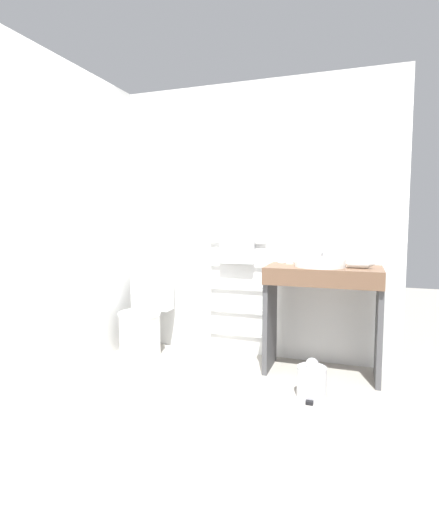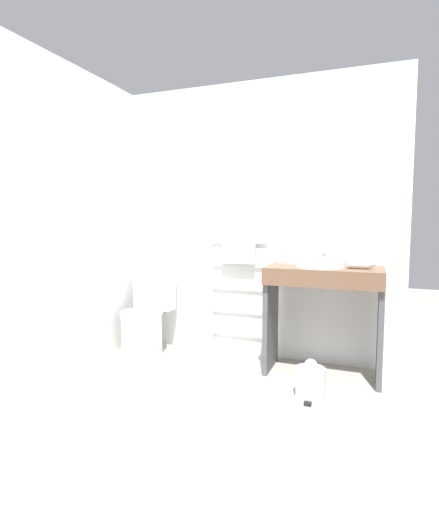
% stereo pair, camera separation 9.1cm
% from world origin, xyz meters
% --- Properties ---
extents(ground_plane, '(12.00, 12.00, 0.00)m').
position_xyz_m(ground_plane, '(0.00, 0.00, 0.00)').
color(ground_plane, '#A8A399').
extents(wall_back, '(2.66, 0.12, 2.49)m').
position_xyz_m(wall_back, '(0.00, 1.58, 1.24)').
color(wall_back, white).
rests_on(wall_back, ground_plane).
extents(wall_side, '(0.12, 2.25, 2.49)m').
position_xyz_m(wall_side, '(-1.27, 0.76, 1.24)').
color(wall_side, white).
rests_on(wall_side, ground_plane).
extents(toilet, '(0.39, 0.52, 0.77)m').
position_xyz_m(toilet, '(-0.93, 1.21, 0.31)').
color(toilet, white).
rests_on(toilet, ground_plane).
extents(towel_radiator, '(0.58, 0.06, 1.13)m').
position_xyz_m(towel_radiator, '(-0.09, 1.48, 0.80)').
color(towel_radiator, white).
rests_on(towel_radiator, ground_plane).
extents(vanity_counter, '(0.90, 0.48, 0.88)m').
position_xyz_m(vanity_counter, '(0.70, 1.24, 0.59)').
color(vanity_counter, brown).
rests_on(vanity_counter, ground_plane).
extents(sink_basin, '(0.40, 0.40, 0.07)m').
position_xyz_m(sink_basin, '(0.67, 1.23, 0.92)').
color(sink_basin, white).
rests_on(sink_basin, vanity_counter).
extents(faucet, '(0.02, 0.10, 0.12)m').
position_xyz_m(faucet, '(0.67, 1.44, 0.96)').
color(faucet, silver).
rests_on(faucet, vanity_counter).
extents(cup_near_wall, '(0.07, 0.07, 0.09)m').
position_xyz_m(cup_near_wall, '(0.33, 1.42, 0.93)').
color(cup_near_wall, white).
rests_on(cup_near_wall, vanity_counter).
extents(cup_near_edge, '(0.07, 0.07, 0.08)m').
position_xyz_m(cup_near_edge, '(0.41, 1.36, 0.93)').
color(cup_near_edge, white).
rests_on(cup_near_edge, vanity_counter).
extents(hair_dryer, '(0.21, 0.17, 0.07)m').
position_xyz_m(hair_dryer, '(0.97, 1.24, 0.92)').
color(hair_dryer, white).
rests_on(hair_dryer, vanity_counter).
extents(trash_bin, '(0.21, 0.24, 0.29)m').
position_xyz_m(trash_bin, '(0.67, 0.78, 0.12)').
color(trash_bin, silver).
rests_on(trash_bin, ground_plane).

